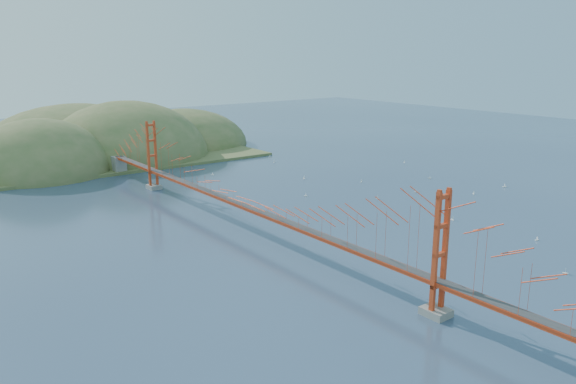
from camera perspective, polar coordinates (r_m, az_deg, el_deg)
ground at (r=73.69m, az=-3.84°, el=-4.09°), size 320.00×320.00×0.00m
bridge at (r=71.97m, az=-4.01°, el=1.26°), size 2.20×94.40×12.00m
far_headlands at (r=135.39m, az=-19.27°, el=3.53°), size 84.00×58.00×25.00m
sailboat_15 at (r=125.42m, az=-1.85°, el=3.60°), size 0.64×0.64×0.71m
sailboat_16 at (r=91.50m, az=1.81°, el=-0.35°), size 0.57×0.57×0.65m
sailboat_7 at (r=119.48m, az=-1.39°, el=3.08°), size 0.57×0.48×0.66m
sailboat_5 at (r=107.53m, az=14.20°, el=1.41°), size 0.64×0.64×0.72m
sailboat_6 at (r=67.01m, az=26.36°, el=-7.33°), size 0.60×0.60×0.67m
sailboat_2 at (r=76.91m, az=23.97°, el=-4.42°), size 0.52×0.51×0.59m
sailboat_11 at (r=104.73m, az=21.15°, el=0.55°), size 0.71×0.71×0.75m
sailboat_3 at (r=90.76m, az=-6.68°, el=-0.56°), size 0.58×0.51×0.65m
sailboat_13 at (r=97.80m, az=18.34°, el=-0.13°), size 0.62×0.62×0.65m
sailboat_14 at (r=81.87m, az=16.37°, el=-2.67°), size 0.57×0.61×0.69m
sailboat_8 at (r=102.13m, az=7.46°, el=1.06°), size 0.58×0.58×0.63m
sailboat_12 at (r=108.08m, az=-7.68°, el=1.77°), size 0.57×0.53×0.64m
sailboat_10 at (r=64.78m, az=9.20°, el=-6.70°), size 0.52×0.61×0.70m
sailboat_1 at (r=96.43m, az=12.84°, el=0.04°), size 0.54×0.54×0.58m
sailboat_9 at (r=121.69m, az=11.74°, el=2.98°), size 0.59×0.59×0.61m
sailboat_0 at (r=91.07m, az=9.06°, el=-0.60°), size 0.48×0.52×0.59m
sailboat_4 at (r=104.11m, az=1.65°, el=1.43°), size 0.56×0.63×0.72m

